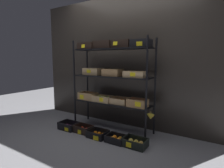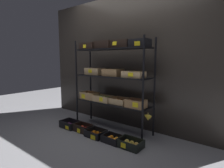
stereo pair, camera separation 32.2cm
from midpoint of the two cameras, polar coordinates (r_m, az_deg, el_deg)
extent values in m
plane|color=gray|center=(3.42, 2.77, -13.76)|extent=(10.00, 10.00, 0.00)
cube|color=#2D2823|center=(3.52, 6.59, 6.94)|extent=(3.83, 0.12, 2.42)
cylinder|color=black|center=(3.54, -8.42, 0.17)|extent=(0.03, 0.03, 1.59)
cylinder|color=black|center=(2.70, 12.98, -2.23)|extent=(0.03, 0.03, 1.59)
cylinder|color=black|center=(3.81, -4.30, 0.75)|extent=(0.03, 0.03, 1.59)
cylinder|color=black|center=(3.05, 16.00, -1.24)|extent=(0.03, 0.03, 1.59)
cube|color=black|center=(3.28, 2.82, -5.91)|extent=(1.40, 0.35, 0.02)
cube|color=black|center=(3.20, 2.88, 2.31)|extent=(1.40, 0.35, 0.02)
cube|color=black|center=(3.19, 2.93, 10.75)|extent=(1.40, 0.35, 0.02)
cube|color=tan|center=(3.56, -4.36, -4.57)|extent=(0.34, 0.21, 0.01)
cube|color=tan|center=(3.48, -5.47, -3.74)|extent=(0.34, 0.02, 0.12)
cube|color=tan|center=(3.62, -3.32, -3.26)|extent=(0.34, 0.02, 0.12)
cube|color=tan|center=(3.66, -6.26, -3.18)|extent=(0.02, 0.18, 0.12)
cube|color=tan|center=(3.44, -2.35, -3.82)|extent=(0.02, 0.18, 0.12)
sphere|color=orange|center=(3.59, -5.65, -3.80)|extent=(0.07, 0.07, 0.07)
sphere|color=orange|center=(3.54, -4.64, -3.95)|extent=(0.07, 0.07, 0.07)
sphere|color=orange|center=(3.48, -3.74, -4.12)|extent=(0.07, 0.07, 0.07)
sphere|color=orange|center=(3.63, -4.99, -3.66)|extent=(0.07, 0.07, 0.07)
sphere|color=orange|center=(3.57, -4.13, -3.83)|extent=(0.07, 0.07, 0.07)
sphere|color=orange|center=(3.53, -3.11, -3.98)|extent=(0.07, 0.07, 0.07)
cube|color=yellow|center=(3.52, -6.34, -3.83)|extent=(0.09, 0.01, 0.08)
cube|color=tan|center=(3.34, 0.11, -5.36)|extent=(0.35, 0.22, 0.01)
cube|color=tan|center=(3.25, -0.99, -4.74)|extent=(0.35, 0.02, 0.10)
cube|color=tan|center=(3.41, 1.16, -4.16)|extent=(0.35, 0.02, 0.10)
cube|color=tan|center=(3.44, -2.11, -4.08)|extent=(0.02, 0.19, 0.10)
cube|color=tan|center=(3.23, 2.48, -4.82)|extent=(0.02, 0.19, 0.10)
ellipsoid|color=#A7B359|center=(3.36, -1.29, -4.39)|extent=(0.07, 0.07, 0.09)
ellipsoid|color=tan|center=(3.31, -0.24, -4.57)|extent=(0.07, 0.07, 0.09)
ellipsoid|color=#A8AE52|center=(3.27, 0.95, -4.74)|extent=(0.07, 0.07, 0.09)
ellipsoid|color=#A7C14B|center=(3.41, -0.80, -4.22)|extent=(0.07, 0.07, 0.09)
ellipsoid|color=#B9AD4B|center=(3.36, 0.45, -4.40)|extent=(0.07, 0.07, 0.09)
ellipsoid|color=#ACC34C|center=(3.31, 1.64, -4.58)|extent=(0.07, 0.07, 0.09)
cube|color=yellow|center=(3.22, -0.59, -4.83)|extent=(0.08, 0.01, 0.07)
cube|color=tan|center=(3.19, 5.37, -6.02)|extent=(0.31, 0.26, 0.01)
cube|color=tan|center=(3.08, 4.17, -5.54)|extent=(0.31, 0.02, 0.09)
cube|color=tan|center=(3.28, 6.52, -4.76)|extent=(0.31, 0.02, 0.09)
cube|color=tan|center=(3.26, 3.23, -4.81)|extent=(0.02, 0.22, 0.09)
cube|color=tan|center=(3.11, 7.63, -5.48)|extent=(0.02, 0.22, 0.09)
sphere|color=orange|center=(3.19, 3.88, -5.34)|extent=(0.06, 0.06, 0.06)
sphere|color=orange|center=(3.15, 4.93, -5.54)|extent=(0.06, 0.06, 0.06)
sphere|color=orange|center=(3.11, 6.12, -5.71)|extent=(0.06, 0.06, 0.06)
sphere|color=orange|center=(3.25, 4.69, -5.10)|extent=(0.06, 0.06, 0.06)
sphere|color=orange|center=(3.22, 5.77, -5.26)|extent=(0.06, 0.06, 0.06)
sphere|color=#FE6311|center=(3.18, 6.87, -5.40)|extent=(0.06, 0.06, 0.06)
cube|color=#A87F51|center=(2.98, 10.47, -7.09)|extent=(0.31, 0.21, 0.01)
cube|color=#A87F51|center=(2.88, 9.59, -6.25)|extent=(0.31, 0.02, 0.12)
cube|color=#A87F51|center=(3.05, 11.36, -5.51)|extent=(0.31, 0.02, 0.12)
cube|color=#A87F51|center=(3.03, 8.06, -5.52)|extent=(0.02, 0.18, 0.12)
cube|color=#A87F51|center=(2.90, 13.06, -6.23)|extent=(0.02, 0.18, 0.12)
sphere|color=red|center=(2.97, 9.47, -6.28)|extent=(0.07, 0.07, 0.07)
sphere|color=red|center=(2.92, 11.13, -6.54)|extent=(0.07, 0.07, 0.07)
sphere|color=red|center=(3.02, 9.93, -6.09)|extent=(0.07, 0.07, 0.07)
sphere|color=red|center=(2.97, 11.65, -6.32)|extent=(0.07, 0.07, 0.07)
cube|color=yellow|center=(2.85, 10.45, -6.43)|extent=(0.10, 0.00, 0.07)
cube|color=tan|center=(3.51, -2.73, 3.03)|extent=(0.35, 0.22, 0.01)
cube|color=tan|center=(3.43, -3.87, 3.95)|extent=(0.35, 0.02, 0.11)
cube|color=tan|center=(3.59, -1.65, 4.12)|extent=(0.35, 0.02, 0.11)
cube|color=tan|center=(3.62, -4.72, 4.13)|extent=(0.02, 0.19, 0.11)
cube|color=tan|center=(3.40, -0.62, 3.94)|extent=(0.02, 0.19, 0.11)
sphere|color=#671A59|center=(3.56, -4.42, 3.56)|extent=(0.05, 0.05, 0.05)
sphere|color=#642045|center=(3.52, -3.76, 3.53)|extent=(0.05, 0.05, 0.05)
sphere|color=#57244E|center=(3.48, -3.09, 3.49)|extent=(0.05, 0.05, 0.05)
sphere|color=#682D4A|center=(3.45, -2.41, 3.45)|extent=(0.05, 0.05, 0.05)
sphere|color=#65195B|center=(3.41, -1.80, 3.41)|extent=(0.05, 0.05, 0.05)
sphere|color=#621D4A|center=(3.61, -3.64, 3.63)|extent=(0.05, 0.05, 0.05)
sphere|color=#61274F|center=(3.57, -2.96, 3.59)|extent=(0.05, 0.05, 0.05)
sphere|color=#6A2C57|center=(3.53, -2.36, 3.55)|extent=(0.05, 0.05, 0.05)
sphere|color=#6D285B|center=(3.50, -1.74, 3.52)|extent=(0.05, 0.05, 0.05)
sphere|color=#5F1E47|center=(3.47, -0.97, 3.48)|extent=(0.05, 0.05, 0.05)
cube|color=yellow|center=(3.43, -4.17, 3.96)|extent=(0.09, 0.01, 0.06)
cube|color=#A87F51|center=(3.21, 3.14, 2.61)|extent=(0.32, 0.24, 0.01)
cube|color=#A87F51|center=(3.12, 1.99, 3.59)|extent=(0.32, 0.02, 0.11)
cube|color=#A87F51|center=(3.30, 4.24, 3.79)|extent=(0.32, 0.02, 0.11)
cube|color=#A87F51|center=(3.30, 0.95, 3.81)|extent=(0.02, 0.20, 0.11)
cube|color=#A87F51|center=(3.12, 5.46, 3.56)|extent=(0.02, 0.20, 0.11)
sphere|color=#85C443|center=(3.21, 1.89, 3.37)|extent=(0.07, 0.07, 0.07)
sphere|color=#82C841|center=(3.15, 3.60, 3.27)|extent=(0.07, 0.07, 0.07)
sphere|color=#84BA36|center=(3.26, 2.71, 3.43)|extent=(0.07, 0.07, 0.07)
sphere|color=#87C833|center=(3.21, 4.27, 3.35)|extent=(0.07, 0.07, 0.07)
cube|color=tan|center=(2.95, 9.81, 2.07)|extent=(0.35, 0.20, 0.01)
cube|color=tan|center=(2.86, 8.95, 2.93)|extent=(0.35, 0.02, 0.09)
cube|color=tan|center=(3.03, 10.67, 3.14)|extent=(0.35, 0.02, 0.09)
cube|color=tan|center=(3.03, 7.05, 3.21)|extent=(0.02, 0.17, 0.09)
cube|color=tan|center=(2.87, 12.77, 2.84)|extent=(0.02, 0.17, 0.09)
sphere|color=#DEC249|center=(2.96, 8.27, 2.94)|extent=(0.07, 0.07, 0.07)
sphere|color=#DCC14F|center=(2.92, 9.65, 2.85)|extent=(0.07, 0.07, 0.07)
sphere|color=gold|center=(2.89, 11.15, 2.76)|extent=(0.07, 0.07, 0.07)
sphere|color=#D1C44E|center=(3.01, 8.67, 3.00)|extent=(0.07, 0.07, 0.07)
sphere|color=gold|center=(2.97, 9.98, 2.91)|extent=(0.07, 0.07, 0.07)
sphere|color=#E6B252|center=(2.93, 11.34, 2.81)|extent=(0.07, 0.07, 0.07)
cube|color=yellow|center=(2.85, 8.99, 2.89)|extent=(0.09, 0.01, 0.06)
cube|color=black|center=(3.49, -4.17, 10.73)|extent=(0.33, 0.25, 0.01)
cube|color=black|center=(3.41, -5.54, 11.79)|extent=(0.33, 0.02, 0.11)
cube|color=black|center=(3.59, -2.90, 11.61)|extent=(0.33, 0.02, 0.11)
cube|color=black|center=(3.60, -6.08, 11.56)|extent=(0.02, 0.22, 0.11)
cube|color=black|center=(3.39, -2.17, 11.85)|extent=(0.02, 0.22, 0.11)
ellipsoid|color=brown|center=(3.53, -5.69, 11.33)|extent=(0.05, 0.05, 0.07)
ellipsoid|color=brown|center=(3.49, -4.99, 11.38)|extent=(0.05, 0.05, 0.07)
ellipsoid|color=brown|center=(3.45, -4.27, 11.43)|extent=(0.05, 0.05, 0.07)
ellipsoid|color=brown|center=(3.41, -3.44, 11.49)|extent=(0.05, 0.05, 0.07)
ellipsoid|color=brown|center=(3.59, -4.82, 11.28)|extent=(0.05, 0.05, 0.07)
ellipsoid|color=brown|center=(3.55, -4.13, 11.32)|extent=(0.05, 0.05, 0.07)
ellipsoid|color=brown|center=(3.51, -3.39, 11.37)|extent=(0.05, 0.05, 0.07)
ellipsoid|color=brown|center=(3.47, -2.52, 11.42)|extent=(0.05, 0.05, 0.07)
cube|color=yellow|center=(3.41, -5.82, 11.56)|extent=(0.07, 0.01, 0.06)
cube|color=black|center=(3.30, 0.48, 10.93)|extent=(0.35, 0.22, 0.01)
cube|color=black|center=(3.23, -0.63, 12.24)|extent=(0.35, 0.02, 0.13)
cube|color=black|center=(3.39, 1.53, 12.02)|extent=(0.35, 0.02, 0.13)
cube|color=black|center=(3.41, -1.79, 11.99)|extent=(0.02, 0.18, 0.13)
cube|color=black|center=(3.21, 2.89, 12.26)|extent=(0.02, 0.18, 0.13)
ellipsoid|color=yellow|center=(3.34, -1.14, 11.66)|extent=(0.06, 0.06, 0.08)
ellipsoid|color=yellow|center=(3.30, -0.38, 11.72)|extent=(0.06, 0.06, 0.08)
ellipsoid|color=yellow|center=(3.26, 0.62, 11.76)|extent=(0.06, 0.06, 0.08)
ellipsoid|color=yellow|center=(3.22, 1.56, 11.82)|extent=(0.06, 0.06, 0.08)
ellipsoid|color=yellow|center=(3.39, -0.51, 11.60)|extent=(0.06, 0.06, 0.08)
ellipsoid|color=yellow|center=(3.35, 0.36, 11.65)|extent=(0.06, 0.06, 0.08)
ellipsoid|color=yellow|center=(3.31, 1.24, 11.70)|extent=(0.06, 0.06, 0.08)
ellipsoid|color=yellow|center=(3.27, 2.23, 11.75)|extent=(0.06, 0.06, 0.08)
cube|color=black|center=(3.13, 5.90, 11.08)|extent=(0.35, 0.20, 0.01)
cube|color=black|center=(3.06, 4.96, 12.44)|extent=(0.35, 0.02, 0.12)
cube|color=black|center=(3.22, 6.83, 12.17)|extent=(0.35, 0.02, 0.12)
cube|color=black|center=(3.23, 3.37, 12.19)|extent=(0.02, 0.17, 0.12)
cube|color=black|center=(3.05, 8.61, 12.39)|extent=(0.02, 0.17, 0.12)
sphere|color=orange|center=(3.15, 4.43, 11.85)|extent=(0.07, 0.07, 0.07)
sphere|color=orange|center=(3.12, 5.78, 11.89)|extent=(0.07, 0.07, 0.07)
sphere|color=orange|center=(3.07, 6.97, 11.93)|extent=(0.07, 0.07, 0.07)
sphere|color=orange|center=(3.20, 4.90, 11.78)|extent=(0.07, 0.07, 0.07)
sphere|color=orange|center=(3.15, 6.17, 11.83)|extent=(0.07, 0.07, 0.07)
sphere|color=orange|center=(3.11, 7.34, 11.87)|extent=(0.07, 0.07, 0.07)
cube|color=yellow|center=(3.09, 3.84, 12.50)|extent=(0.08, 0.01, 0.07)
cube|color=black|center=(2.96, 11.76, 11.16)|extent=(0.31, 0.21, 0.01)
cube|color=black|center=(2.88, 10.91, 12.56)|extent=(0.31, 0.02, 0.11)
cube|color=black|center=(3.05, 12.62, 12.22)|extent=(0.31, 0.02, 0.11)
cube|color=black|center=(3.03, 9.26, 12.34)|extent=(0.02, 0.18, 0.11)
cube|color=black|center=(2.90, 14.44, 12.42)|extent=(0.02, 0.18, 0.11)
ellipsoid|color=#BDB752|center=(2.97, 10.69, 12.19)|extent=(0.07, 0.07, 0.09)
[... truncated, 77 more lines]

